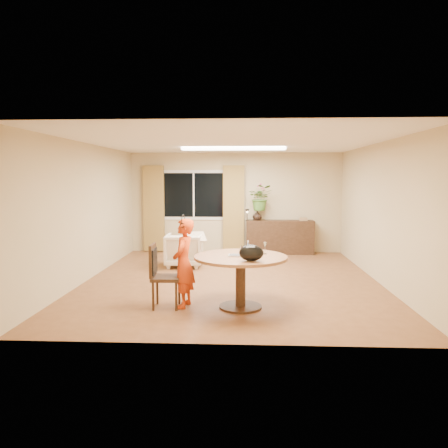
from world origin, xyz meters
The scene contains 24 objects.
floor centered at (0.00, 0.00, 0.00)m, with size 6.50×6.50×0.00m, color brown.
ceiling centered at (0.00, 0.00, 2.60)m, with size 6.50×6.50×0.00m, color white.
wall_back centered at (0.00, 3.25, 1.30)m, with size 5.50×5.50×0.00m, color tan.
wall_left centered at (-2.75, 0.00, 1.30)m, with size 6.50×6.50×0.00m, color tan.
wall_right centered at (2.75, 0.00, 1.30)m, with size 6.50×6.50×0.00m, color tan.
window centered at (-1.10, 3.23, 1.50)m, with size 1.70×0.03×1.30m.
curtain_left centered at (-2.15, 3.15, 1.15)m, with size 0.55×0.08×2.25m, color olive.
curtain_right centered at (-0.05, 3.15, 1.15)m, with size 0.55×0.08×2.25m, color olive.
ceiling_panel centered at (0.00, 1.20, 2.57)m, with size 2.20×0.35×0.05m, color white.
dining_table centered at (0.19, -1.78, 0.62)m, with size 1.39×1.39×0.79m.
dining_chair centered at (-0.92, -1.82, 0.48)m, with size 0.46×0.42×0.96m, color black, non-canonical shape.
child centered at (-0.67, -1.77, 0.67)m, with size 0.32×0.49×1.34m, color red.
laptop centered at (0.17, -1.78, 0.90)m, with size 0.34×0.23×0.23m, color #B7B7BC, non-canonical shape.
tumbler centered at (0.22, -1.53, 0.85)m, with size 0.08×0.08×0.11m, color white, non-canonical shape.
wine_glass centered at (0.56, -1.60, 0.88)m, with size 0.07×0.07×0.19m, color white, non-canonical shape.
pot_lid centered at (0.39, -1.54, 0.81)m, with size 0.22×0.22×0.04m, color white, non-canonical shape.
handbag centered at (0.34, -2.19, 0.90)m, with size 0.35×0.20×0.23m, color black, non-canonical shape.
armchair centered at (-1.09, 1.25, 0.36)m, with size 0.78×0.80×0.73m, color beige.
throw centered at (-0.84, 1.22, 0.74)m, with size 0.45×0.55×0.03m, color beige, non-canonical shape.
sideboard centered at (1.15, 3.01, 0.43)m, with size 1.73×0.42×0.86m, color black.
vase centered at (0.56, 3.01, 0.99)m, with size 0.24×0.24×0.25m, color black.
bouquet centered at (0.64, 3.01, 1.44)m, with size 0.59×0.51×0.66m, color #2D6E29.
book_stack centered at (1.74, 3.01, 0.90)m, with size 0.20×0.15×0.08m, color #946A4B, non-canonical shape.
desk_lamp centered at (0.31, 2.96, 1.02)m, with size 0.13×0.13×0.31m, color black, non-canonical shape.
Camera 1 is at (0.26, -8.18, 1.94)m, focal length 35.00 mm.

